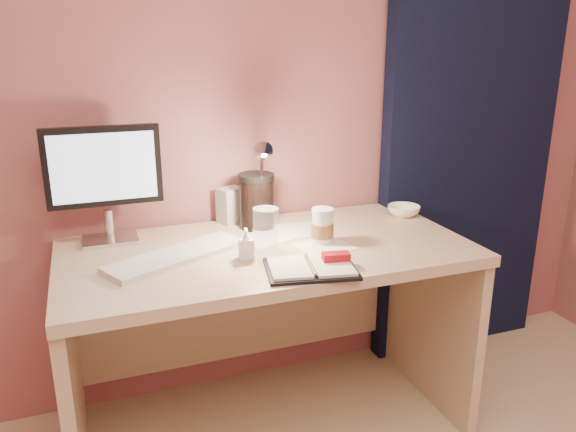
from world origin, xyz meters
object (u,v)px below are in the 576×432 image
object	(u,v)px
desk	(262,297)
monitor	(104,174)
planner	(313,267)
product_box	(231,205)
coffee_cup	(322,227)
lotion_bottle	(246,244)
keyboard	(177,256)
desk_lamp	(275,177)
bowl	(404,211)
clear_cup	(266,230)
dark_jar	(257,204)

from	to	relation	value
desk	monitor	distance (m)	0.71
desk	monitor	size ratio (longest dim) A/B	3.41
planner	product_box	size ratio (longest dim) A/B	2.25
coffee_cup	lotion_bottle	world-z (taller)	coffee_cup
lotion_bottle	keyboard	bearing A→B (deg)	158.81
desk	desk_lamp	xyz separation A→B (m)	(0.06, 0.01, 0.45)
coffee_cup	bowl	bearing A→B (deg)	22.83
planner	lotion_bottle	xyz separation A→B (m)	(-0.17, 0.16, 0.04)
clear_cup	product_box	distance (m)	0.35
planner	desk_lamp	size ratio (longest dim) A/B	0.86
monitor	dark_jar	bearing A→B (deg)	-3.02
planner	dark_jar	size ratio (longest dim) A/B	1.67
monitor	bowl	size ratio (longest dim) A/B	3.12
monitor	coffee_cup	world-z (taller)	monitor
keyboard	bowl	bearing A→B (deg)	-16.46
coffee_cup	monitor	bearing A→B (deg)	158.39
keyboard	desk_lamp	bearing A→B (deg)	-13.40
monitor	planner	size ratio (longest dim) A/B	1.32
desk	monitor	bearing A→B (deg)	161.36
bowl	product_box	size ratio (longest dim) A/B	0.95
product_box	planner	bearing A→B (deg)	-101.69
planner	clear_cup	world-z (taller)	clear_cup
keyboard	bowl	world-z (taller)	bowl
monitor	desk_lamp	world-z (taller)	monitor
keyboard	planner	bearing A→B (deg)	-58.58
desk	planner	xyz separation A→B (m)	(0.07, -0.32, 0.24)
monitor	dark_jar	distance (m)	0.56
desk	dark_jar	world-z (taller)	dark_jar
planner	desk_lamp	xyz separation A→B (m)	(-0.01, 0.32, 0.21)
product_box	bowl	bearing A→B (deg)	-36.34
coffee_cup	dark_jar	bearing A→B (deg)	122.89
keyboard	product_box	world-z (taller)	product_box
keyboard	planner	xyz separation A→B (m)	(0.38, -0.24, 0.00)
dark_jar	clear_cup	bearing A→B (deg)	-100.36
desk_lamp	desk	bearing A→B (deg)	-160.39
lotion_bottle	product_box	bearing A→B (deg)	82.44
keyboard	product_box	bearing A→B (deg)	24.19
planner	dark_jar	xyz separation A→B (m)	(-0.04, 0.46, 0.08)
product_box	desk_lamp	world-z (taller)	desk_lamp
monitor	product_box	world-z (taller)	monitor
keyboard	planner	size ratio (longest dim) A/B	1.56
desk	desk_lamp	distance (m)	0.45
product_box	coffee_cup	bearing A→B (deg)	-78.48
desk	keyboard	distance (m)	0.40
lotion_bottle	dark_jar	xyz separation A→B (m)	(0.13, 0.30, 0.04)
keyboard	lotion_bottle	bearing A→B (deg)	-47.08
desk	lotion_bottle	bearing A→B (deg)	-122.57
monitor	product_box	size ratio (longest dim) A/B	2.97
clear_cup	lotion_bottle	distance (m)	0.10
desk	bowl	world-z (taller)	bowl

